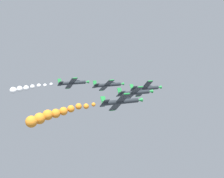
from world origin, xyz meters
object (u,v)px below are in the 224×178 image
airplane_lead (145,88)px  airplane_left_outer (73,83)px  airplane_right_outer (121,102)px  airplane_right_inner (135,93)px  airplane_left_inner (108,85)px

airplane_lead → airplane_left_outer: size_ratio=1.00×
airplane_left_outer → airplane_right_outer: (35.35, 0.23, 0.67)m
airplane_left_outer → airplane_right_outer: bearing=0.4°
airplane_left_outer → airplane_right_outer: airplane_right_outer is taller
airplane_lead → airplane_right_inner: size_ratio=1.00×
airplane_left_outer → airplane_left_inner: bearing=50.8°
airplane_lead → airplane_left_inner: bearing=-142.5°
airplane_lead → airplane_right_inner: 11.40m
airplane_right_inner → airplane_lead: bearing=135.1°
airplane_lead → airplane_right_inner: bearing=-44.9°
airplane_right_inner → airplane_left_outer: size_ratio=1.00×
airplane_right_inner → airplane_right_outer: 13.00m
airplane_right_inner → airplane_left_outer: 27.28m
airplane_lead → airplane_left_outer: airplane_lead is taller
airplane_left_inner → airplane_lead: bearing=37.5°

